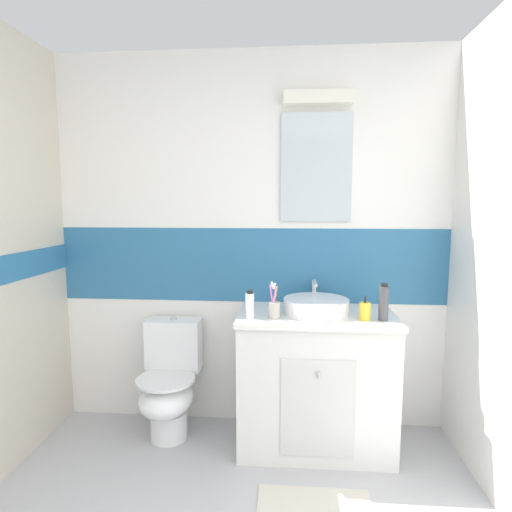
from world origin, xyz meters
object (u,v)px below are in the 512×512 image
soap_dispenser (365,311)px  shampoo_bottle_tall (384,303)px  toilet (169,383)px  sink_basin (316,305)px  deodorant_spray_can (250,305)px  toothbrush_cup (274,308)px

soap_dispenser → shampoo_bottle_tall: 0.12m
toilet → shampoo_bottle_tall: bearing=-6.9°
sink_basin → deodorant_spray_can: sink_basin is taller
soap_dispenser → toothbrush_cup: bearing=-179.4°
toothbrush_cup → soap_dispenser: 0.52m
toilet → sink_basin: bearing=-2.1°
soap_dispenser → sink_basin: bearing=155.7°
toilet → soap_dispenser: size_ratio=5.36×
sink_basin → toothbrush_cup: toothbrush_cup is taller
soap_dispenser → shampoo_bottle_tall: size_ratio=0.65×
toilet → deodorant_spray_can: deodorant_spray_can is taller
sink_basin → deodorant_spray_can: bearing=-161.0°
sink_basin → toilet: size_ratio=0.58×
soap_dispenser → shampoo_bottle_tall: (0.10, -0.00, 0.05)m
sink_basin → deodorant_spray_can: size_ratio=2.66×
toilet → toothbrush_cup: 0.90m
sink_basin → toilet: 1.08m
shampoo_bottle_tall → deodorant_spray_can: shampoo_bottle_tall is taller
toothbrush_cup → soap_dispenser: bearing=0.6°
soap_dispenser → deodorant_spray_can: deodorant_spray_can is taller
shampoo_bottle_tall → toilet: bearing=173.1°
toothbrush_cup → deodorant_spray_can: toothbrush_cup is taller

